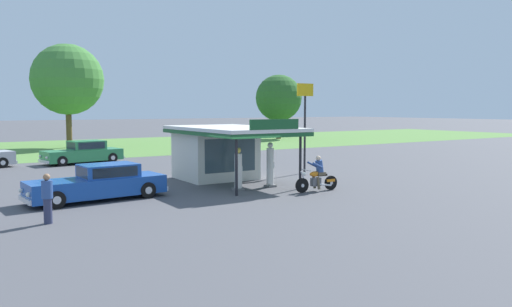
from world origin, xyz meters
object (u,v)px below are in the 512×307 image
roadside_pole_sign (305,113)px  parked_car_second_row_spare (83,153)px  gas_pump_offside (270,166)px  featured_classic_sedan (99,184)px  gas_pump_nearside (238,171)px  motorcycle_with_rider (317,177)px  parked_car_back_row_right (219,146)px  bystander_standing_back_lot (47,197)px

roadside_pole_sign → parked_car_second_row_spare: bearing=127.6°
roadside_pole_sign → gas_pump_offside: bearing=-145.5°
roadside_pole_sign → featured_classic_sedan: bearing=-170.2°
gas_pump_nearside → motorcycle_with_rider: bearing=-37.5°
featured_classic_sedan → parked_car_second_row_spare: parked_car_second_row_spare is taller
gas_pump_offside → parked_car_back_row_right: 16.40m
motorcycle_with_rider → gas_pump_offside: bearing=116.5°
gas_pump_offside → bystander_standing_back_lot: gas_pump_offside is taller
bystander_standing_back_lot → roadside_pole_sign: 15.76m
parked_car_back_row_right → roadside_pole_sign: roadside_pole_sign is taller
gas_pump_nearside → roadside_pole_sign: 7.32m
gas_pump_nearside → bystander_standing_back_lot: (-8.43, -2.36, -0.03)m
gas_pump_nearside → gas_pump_offside: size_ratio=0.92×
featured_classic_sedan → parked_car_second_row_spare: bearing=79.0°
motorcycle_with_rider → parked_car_second_row_spare: 18.25m
gas_pump_nearside → motorcycle_with_rider: gas_pump_nearside is taller
gas_pump_nearside → parked_car_back_row_right: (7.32, 15.42, -0.15)m
roadside_pole_sign → bystander_standing_back_lot: bearing=-159.7°
motorcycle_with_rider → parked_car_back_row_right: 18.14m
gas_pump_offside → motorcycle_with_rider: bearing=-63.5°
bystander_standing_back_lot → roadside_pole_sign: roadside_pole_sign is taller
featured_classic_sedan → parked_car_second_row_spare: 14.41m
gas_pump_offside → roadside_pole_sign: roadside_pole_sign is taller
featured_classic_sedan → gas_pump_nearside: bearing=-9.2°
gas_pump_offside → motorcycle_with_rider: (1.07, -2.15, -0.31)m
motorcycle_with_rider → bystander_standing_back_lot: bearing=-178.9°
gas_pump_nearside → roadside_pole_sign: roadside_pole_sign is taller
parked_car_second_row_spare → roadside_pole_sign: (9.30, -12.07, 2.74)m
gas_pump_offside → motorcycle_with_rider: gas_pump_offside is taller
gas_pump_nearside → gas_pump_offside: (1.73, 0.00, 0.09)m
parked_car_back_row_right → featured_classic_sedan: bearing=-132.5°
featured_classic_sedan → gas_pump_offside: bearing=-7.1°
bystander_standing_back_lot → roadside_pole_sign: size_ratio=0.32×
motorcycle_with_rider → gas_pump_nearside: bearing=142.5°
featured_classic_sedan → parked_car_second_row_spare: (2.76, 14.14, 0.03)m
motorcycle_with_rider → roadside_pole_sign: bearing=57.2°
gas_pump_offside → bystander_standing_back_lot: bearing=-166.9°
gas_pump_nearside → parked_car_second_row_spare: gas_pump_nearside is taller
parked_car_second_row_spare → roadside_pole_sign: bearing=-52.4°
parked_car_second_row_spare → motorcycle_with_rider: bearing=-71.0°
motorcycle_with_rider → parked_car_second_row_spare: size_ratio=0.41×
gas_pump_offside → parked_car_second_row_spare: (-4.89, 15.10, -0.28)m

